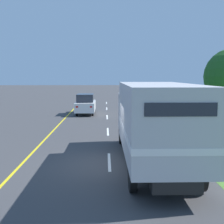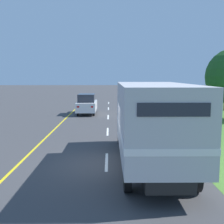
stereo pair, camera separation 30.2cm
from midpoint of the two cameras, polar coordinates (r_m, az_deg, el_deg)
ground_plane at (r=12.01m, az=-0.40°, el=-10.53°), size 200.00×200.00×0.00m
edge_line_yellow at (r=22.12m, az=-10.08°, el=-2.34°), size 0.12×53.00×0.01m
centre_dash_near at (r=12.33m, az=-0.40°, el=-10.04°), size 0.12×2.60×0.01m
centre_dash_mid_a at (r=18.73m, az=-0.43°, el=-3.98°), size 0.12×2.60×0.01m
centre_dash_mid_b at (r=25.24m, az=-0.45°, el=-1.03°), size 0.12×2.60×0.01m
centre_dash_far at (r=31.78m, az=-0.46°, el=0.72°), size 0.12×2.60×0.01m
centre_dash_farthest at (r=38.34m, az=-0.47°, el=1.86°), size 0.12×2.60×0.01m
horse_trailer_truck at (r=11.46m, az=8.58°, el=-1.59°), size 2.56×8.58×3.40m
lead_car_white at (r=27.23m, az=-4.82°, el=1.65°), size 1.80×4.16×1.96m
highway_sign at (r=20.01m, az=18.32°, el=1.00°), size 2.27×0.09×2.63m
delineator_post at (r=16.32m, az=15.45°, el=-4.15°), size 0.08×0.08×0.95m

